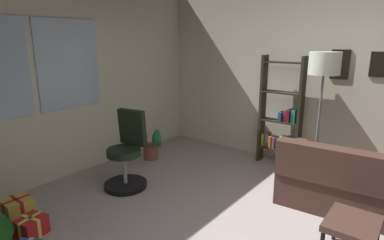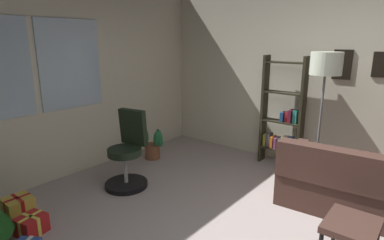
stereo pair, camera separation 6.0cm
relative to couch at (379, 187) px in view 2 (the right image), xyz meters
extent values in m
cube|color=beige|center=(-1.69, 3.68, 1.16)|extent=(4.90, 0.10, 2.86)
cube|color=silver|center=(-1.57, 3.62, 1.30)|extent=(0.90, 0.03, 1.20)
cube|color=beige|center=(0.81, 0.57, 1.16)|extent=(0.10, 6.12, 2.86)
cube|color=black|center=(0.75, 0.24, 1.32)|extent=(0.02, 0.24, 0.32)
cube|color=black|center=(0.75, 0.72, 1.30)|extent=(0.02, 0.24, 0.40)
cube|color=#442C24|center=(-0.14, 0.11, -0.08)|extent=(1.05, 1.86, 0.39)
cube|color=#442C24|center=(-0.52, 0.08, 0.31)|extent=(0.33, 1.80, 0.41)
cube|color=#442C24|center=(-0.20, 0.93, 0.21)|extent=(0.93, 0.21, 0.20)
cube|color=#442C24|center=(-1.17, 0.03, 0.08)|extent=(0.50, 0.42, 0.06)
cylinder|color=black|center=(-0.95, -0.15, -0.11)|extent=(0.04, 0.04, 0.32)
cylinder|color=black|center=(-0.95, 0.21, -0.11)|extent=(0.04, 0.04, 0.32)
cube|color=red|center=(-2.74, 2.60, -0.18)|extent=(0.30, 0.28, 0.19)
cube|color=#EAD84C|center=(-2.74, 2.60, -0.18)|extent=(0.26, 0.10, 0.20)
cube|color=#EAD84C|center=(-2.74, 2.60, -0.18)|extent=(0.09, 0.24, 0.20)
cube|color=gold|center=(-2.69, 3.01, -0.16)|extent=(0.27, 0.26, 0.23)
cube|color=#B21919|center=(-2.69, 3.01, -0.16)|extent=(0.28, 0.04, 0.24)
cube|color=#B21919|center=(-2.69, 3.01, -0.16)|extent=(0.04, 0.27, 0.24)
cylinder|color=black|center=(-1.46, 2.69, -0.24)|extent=(0.56, 0.56, 0.06)
cylinder|color=#B2B2B7|center=(-1.46, 2.69, 0.00)|extent=(0.05, 0.05, 0.43)
cylinder|color=black|center=(-1.46, 2.69, 0.22)|extent=(0.44, 0.44, 0.09)
cube|color=black|center=(-1.28, 2.72, 0.50)|extent=(0.18, 0.41, 0.48)
cube|color=#2C291B|center=(0.54, 1.14, 0.57)|extent=(0.18, 0.04, 1.68)
cube|color=#2C291B|center=(0.54, 1.74, 0.57)|extent=(0.18, 0.04, 1.68)
cube|color=#2C291B|center=(0.54, 1.44, -0.02)|extent=(0.18, 0.56, 0.02)
cube|color=#2C291B|center=(0.54, 1.44, 0.42)|extent=(0.18, 0.56, 0.02)
cube|color=#2C291B|center=(0.54, 1.44, 0.86)|extent=(0.18, 0.56, 0.02)
cube|color=#2C291B|center=(0.54, 1.44, 1.31)|extent=(0.18, 0.56, 0.02)
cube|color=#A52018|center=(0.56, 1.22, 0.07)|extent=(0.15, 0.05, 0.17)
cube|color=navy|center=(0.56, 1.28, 0.09)|extent=(0.15, 0.06, 0.21)
cube|color=beige|center=(0.56, 1.36, 0.09)|extent=(0.15, 0.07, 0.21)
cube|color=#3A6B3D|center=(0.57, 1.44, 0.07)|extent=(0.13, 0.05, 0.17)
cube|color=#823974|center=(0.55, 1.50, 0.07)|extent=(0.16, 0.04, 0.17)
cube|color=#C36D1E|center=(0.55, 1.55, 0.08)|extent=(0.17, 0.04, 0.18)
cube|color=#4D465B|center=(0.56, 1.62, 0.10)|extent=(0.15, 0.05, 0.21)
cube|color=olive|center=(0.56, 1.68, 0.08)|extent=(0.14, 0.05, 0.19)
cube|color=teal|center=(0.56, 1.23, 0.53)|extent=(0.14, 0.06, 0.19)
cube|color=maroon|center=(0.55, 1.30, 0.53)|extent=(0.16, 0.05, 0.19)
cube|color=maroon|center=(0.56, 1.35, 0.51)|extent=(0.14, 0.04, 0.16)
cube|color=navy|center=(0.55, 1.42, 0.50)|extent=(0.16, 0.05, 0.14)
cylinder|color=slate|center=(0.18, 0.77, -0.26)|extent=(0.28, 0.28, 0.03)
cylinder|color=slate|center=(0.18, 0.77, 0.48)|extent=(0.03, 0.03, 1.45)
cylinder|color=silver|center=(0.18, 0.77, 1.34)|extent=(0.38, 0.38, 0.28)
cylinder|color=brown|center=(-0.52, 3.17, -0.15)|extent=(0.24, 0.24, 0.24)
ellipsoid|color=#216A3C|center=(-0.52, 3.34, 0.13)|extent=(0.11, 0.11, 0.32)
ellipsoid|color=#216A3C|center=(-0.66, 3.17, 0.10)|extent=(0.15, 0.11, 0.28)
ellipsoid|color=#216A3C|center=(-0.57, 3.01, 0.10)|extent=(0.15, 0.16, 0.28)
ellipsoid|color=#216A3C|center=(-0.52, 2.99, 0.12)|extent=(0.12, 0.15, 0.31)
camera|label=1|loc=(-3.91, -0.35, 1.61)|focal=29.15mm
camera|label=2|loc=(-3.87, -0.39, 1.61)|focal=29.15mm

